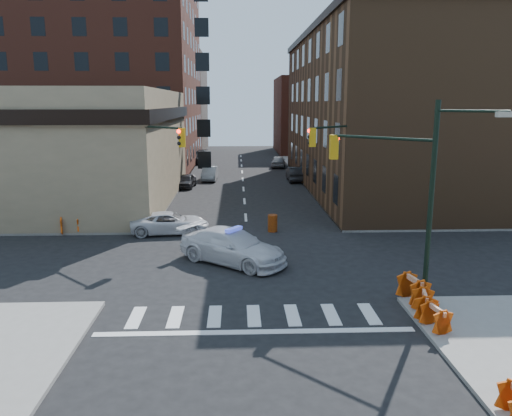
{
  "coord_description": "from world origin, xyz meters",
  "views": [
    {
      "loc": [
        -0.6,
        -24.7,
        8.04
      ],
      "look_at": [
        0.46,
        2.87,
        2.2
      ],
      "focal_mm": 35.0,
      "sensor_mm": 36.0,
      "label": 1
    }
  ],
  "objects": [
    {
      "name": "signal_pole_nw",
      "position": [
        -5.85,
        5.34,
        4.34
      ],
      "size": [
        3.58,
        3.67,
        8.0
      ],
      "rotation": [
        0.0,
        0.0,
        -0.79
      ],
      "color": "black",
      "rests_on": "sidewalk_nw"
    },
    {
      "name": "pickup",
      "position": [
        -4.82,
        5.8,
        0.67
      ],
      "size": [
        5.05,
        2.72,
        1.35
      ],
      "primitive_type": "imported",
      "rotation": [
        0.0,
        0.0,
        1.67
      ],
      "color": "silver",
      "rests_on": "ground"
    },
    {
      "name": "barricade_se_c",
      "position": [
        6.4,
        -8.5,
        0.57
      ],
      "size": [
        0.77,
        1.22,
        0.85
      ],
      "primitive_type": null,
      "rotation": [
        0.0,
        0.0,
        1.76
      ],
      "color": "#CC4E09",
      "rests_on": "sidewalk_se"
    },
    {
      "name": "barrel_bank",
      "position": [
        -5.5,
        7.03,
        0.48
      ],
      "size": [
        0.67,
        0.67,
        0.96
      ],
      "primitive_type": "cylinder",
      "rotation": [
        0.0,
        0.0,
        -0.29
      ],
      "color": "#ED430B",
      "rests_on": "ground"
    },
    {
      "name": "parked_car_enear",
      "position": [
        5.5,
        26.76,
        0.75
      ],
      "size": [
        1.62,
        4.59,
        1.51
      ],
      "primitive_type": "imported",
      "rotation": [
        0.0,
        0.0,
        3.15
      ],
      "color": "black",
      "rests_on": "ground"
    },
    {
      "name": "barricade_nw_b",
      "position": [
        -10.97,
        5.7,
        0.63
      ],
      "size": [
        1.4,
        0.93,
        0.96
      ],
      "primitive_type": null,
      "rotation": [
        0.0,
        0.0,
        0.24
      ],
      "color": "red",
      "rests_on": "sidewalk_nw"
    },
    {
      "name": "signal_pole_se",
      "position": [
        6.04,
        -5.52,
        4.61
      ],
      "size": [
        5.4,
        5.27,
        8.0
      ],
      "rotation": [
        0.0,
        0.0,
        2.36
      ],
      "color": "black",
      "rests_on": "sidewalk_se"
    },
    {
      "name": "barricade_se_a",
      "position": [
        6.47,
        -5.97,
        0.67
      ],
      "size": [
        0.94,
        1.48,
        1.03
      ],
      "primitive_type": null,
      "rotation": [
        0.0,
        0.0,
        1.77
      ],
      "color": "orange",
      "rests_on": "sidewalk_se"
    },
    {
      "name": "pedestrian_b",
      "position": [
        -10.66,
        6.0,
        1.15
      ],
      "size": [
        1.23,
        1.17,
        2.0
      ],
      "primitive_type": "imported",
      "rotation": [
        0.0,
        0.0,
        0.58
      ],
      "color": "black",
      "rests_on": "sidewalk_nw"
    },
    {
      "name": "parked_car_wdeep",
      "position": [
        -5.5,
        43.02,
        0.82
      ],
      "size": [
        2.52,
        5.76,
        1.65
      ],
      "primitive_type": "imported",
      "rotation": [
        0.0,
        0.0,
        0.04
      ],
      "color": "black",
      "rests_on": "ground"
    },
    {
      "name": "commercial_row_ne",
      "position": [
        13.0,
        22.5,
        7.0
      ],
      "size": [
        14.0,
        34.0,
        14.0
      ],
      "primitive_type": "cube",
      "color": "#503520",
      "rests_on": "ground"
    },
    {
      "name": "pedestrian_c",
      "position": [
        -11.5,
        8.28,
        1.07
      ],
      "size": [
        1.13,
        1.01,
        1.84
      ],
      "primitive_type": "imported",
      "rotation": [
        0.0,
        0.0,
        0.65
      ],
      "color": "#212731",
      "rests_on": "sidewalk_nw"
    },
    {
      "name": "ground",
      "position": [
        0.0,
        0.0,
        0.0
      ],
      "size": [
        140.0,
        140.0,
        0.0
      ],
      "primitive_type": "plane",
      "color": "black",
      "rests_on": "ground"
    },
    {
      "name": "tree_ne_far",
      "position": [
        7.5,
        34.0,
        3.49
      ],
      "size": [
        3.0,
        3.0,
        4.85
      ],
      "color": "black",
      "rests_on": "sidewalk_ne"
    },
    {
      "name": "signal_pole_ne",
      "position": [
        5.84,
        5.35,
        4.34
      ],
      "size": [
        3.67,
        3.58,
        8.0
      ],
      "rotation": [
        0.0,
        0.0,
        -2.36
      ],
      "color": "black",
      "rests_on": "sidewalk_ne"
    },
    {
      "name": "barricade_nw_a",
      "position": [
        -9.5,
        6.41,
        0.56
      ],
      "size": [
        1.11,
        0.58,
        0.82
      ],
      "primitive_type": null,
      "rotation": [
        0.0,
        0.0,
        0.03
      ],
      "color": "#D44309",
      "rests_on": "sidewalk_nw"
    },
    {
      "name": "parked_car_wnear",
      "position": [
        -5.5,
        23.05,
        0.65
      ],
      "size": [
        1.86,
        3.94,
        1.3
      ],
      "primitive_type": "imported",
      "rotation": [
        0.0,
        0.0,
        -0.09
      ],
      "color": "black",
      "rests_on": "ground"
    },
    {
      "name": "sidewalk_ne",
      "position": [
        23.0,
        32.75,
        0.07
      ],
      "size": [
        34.0,
        54.5,
        0.15
      ],
      "primitive_type": "cube",
      "color": "gray",
      "rests_on": "ground"
    },
    {
      "name": "parked_car_wfar",
      "position": [
        -3.49,
        27.61,
        0.71
      ],
      "size": [
        1.64,
        4.36,
        1.42
      ],
      "primitive_type": "imported",
      "rotation": [
        0.0,
        0.0,
        -0.03
      ],
      "color": "gray",
      "rests_on": "ground"
    },
    {
      "name": "barrel_road",
      "position": [
        1.63,
        6.0,
        0.54
      ],
      "size": [
        0.7,
        0.7,
        1.08
      ],
      "primitive_type": "cylinder",
      "rotation": [
        0.0,
        0.0,
        -0.17
      ],
      "color": "orange",
      "rests_on": "ground"
    },
    {
      "name": "apartment_block",
      "position": [
        -18.5,
        40.0,
        12.0
      ],
      "size": [
        25.0,
        25.0,
        24.0
      ],
      "primitive_type": "cube",
      "color": "#5A281C",
      "rests_on": "ground"
    },
    {
      "name": "parked_car_efar",
      "position": [
        4.65,
        38.33,
        0.74
      ],
      "size": [
        2.11,
        4.49,
        1.48
      ],
      "primitive_type": "imported",
      "rotation": [
        0.0,
        0.0,
        3.06
      ],
      "color": "gray",
      "rests_on": "ground"
    },
    {
      "name": "sidewalk_nw",
      "position": [
        -23.0,
        32.75,
        0.07
      ],
      "size": [
        34.0,
        54.5,
        0.15
      ],
      "primitive_type": "cube",
      "color": "gray",
      "rests_on": "ground"
    },
    {
      "name": "filler_nw",
      "position": [
        -16.0,
        62.0,
        8.0
      ],
      "size": [
        20.0,
        18.0,
        16.0
      ],
      "primitive_type": "cube",
      "color": "brown",
      "rests_on": "ground"
    },
    {
      "name": "barricade_se_b",
      "position": [
        6.4,
        -7.4,
        0.62
      ],
      "size": [
        0.9,
        1.37,
        0.94
      ],
      "primitive_type": null,
      "rotation": [
        0.0,
        0.0,
        1.34
      ],
      "color": "red",
      "rests_on": "sidewalk_se"
    },
    {
      "name": "pedestrian_a",
      "position": [
        -10.49,
        8.47,
        1.01
      ],
      "size": [
        0.65,
        0.45,
        1.71
      ],
      "primitive_type": "imported",
      "rotation": [
        0.0,
        0.0,
        0.07
      ],
      "color": "black",
      "rests_on": "sidewalk_nw"
    },
    {
      "name": "police_car",
      "position": [
        -0.86,
        -0.24,
        0.86
      ],
      "size": [
        6.16,
        5.49,
        1.71
      ],
      "primitive_type": "imported",
      "rotation": [
        0.0,
        0.0,
        0.92
      ],
      "color": "silver",
      "rests_on": "ground"
    },
    {
      "name": "bank_building",
      "position": [
        -17.0,
        16.5,
        4.5
      ],
      "size": [
        22.0,
        22.0,
        9.0
      ],
      "primitive_type": "cube",
      "color": "#8C7A5C",
      "rests_on": "ground"
    },
    {
      "name": "tree_ne_near",
      "position": [
        7.5,
        26.0,
        3.49
      ],
      "size": [
        3.0,
        3.0,
        4.85
      ],
      "color": "black",
      "rests_on": "sidewalk_ne"
    },
    {
      "name": "filler_ne",
      "position": [
        14.0,
        58.0,
        6.0
      ],
      "size": [
        16.0,
        16.0,
        12.0
      ],
      "primitive_type": "cube",
      "color": "#5A281C",
      "rests_on": "ground"
    }
  ]
}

